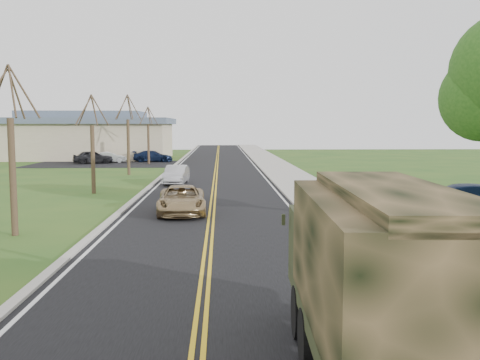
{
  "coord_description": "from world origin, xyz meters",
  "views": [
    {
      "loc": [
        0.41,
        -9.21,
        3.92
      ],
      "look_at": [
        1.17,
        11.72,
        1.8
      ],
      "focal_mm": 40.0,
      "sensor_mm": 36.0,
      "label": 1
    }
  ],
  "objects": [
    {
      "name": "lot_car_silver",
      "position": [
        -11.47,
        48.27,
        0.58
      ],
      "size": [
        3.69,
        1.84,
        1.16
      ],
      "primitive_type": "imported",
      "rotation": [
        0.0,
        0.0,
        1.75
      ],
      "color": "silver",
      "rests_on": "ground"
    },
    {
      "name": "sidewalk_right",
      "position": [
        5.9,
        40.0,
        0.05
      ],
      "size": [
        3.2,
        120.0,
        0.1
      ],
      "primitive_type": "cube",
      "color": "#9E998E",
      "rests_on": "ground"
    },
    {
      "name": "commercial_building",
      "position": [
        -15.98,
        55.97,
        2.69
      ],
      "size": [
        25.5,
        21.5,
        5.65
      ],
      "color": "tan",
      "rests_on": "ground"
    },
    {
      "name": "road",
      "position": [
        0.0,
        40.0,
        0.01
      ],
      "size": [
        8.0,
        120.0,
        0.01
      ],
      "primitive_type": "cube",
      "color": "black",
      "rests_on": "ground"
    },
    {
      "name": "sedan_silver",
      "position": [
        -2.61,
        26.84,
        0.63
      ],
      "size": [
        1.59,
        3.93,
        1.27
      ],
      "primitive_type": "imported",
      "rotation": [
        0.0,
        0.0,
        -0.07
      ],
      "color": "silver",
      "rests_on": "ground"
    },
    {
      "name": "curb_left",
      "position": [
        -4.15,
        40.0,
        0.05
      ],
      "size": [
        0.3,
        120.0,
        0.1
      ],
      "primitive_type": "cube",
      "color": "#9E998E",
      "rests_on": "ground"
    },
    {
      "name": "suv_champagne",
      "position": [
        -1.34,
        14.57,
        0.63
      ],
      "size": [
        2.34,
        4.62,
        1.25
      ],
      "primitive_type": "imported",
      "rotation": [
        0.0,
        0.0,
        0.06
      ],
      "color": "#9D8358",
      "rests_on": "ground"
    },
    {
      "name": "bare_tree_b",
      "position": [
        -7.0,
        22.0,
        2.48
      ],
      "size": [
        1.83,
        2.14,
        5.73
      ],
      "color": "#38281C",
      "rests_on": "ground"
    },
    {
      "name": "bare_tree_d",
      "position": [
        -7.0,
        46.0,
        2.55
      ],
      "size": [
        1.88,
        2.2,
        5.91
      ],
      "color": "#38281C",
      "rests_on": "ground"
    },
    {
      "name": "curb_right",
      "position": [
        4.15,
        40.0,
        0.06
      ],
      "size": [
        0.3,
        120.0,
        0.12
      ],
      "primitive_type": "cube",
      "color": "#9E998E",
      "rests_on": "ground"
    },
    {
      "name": "lot_car_dark",
      "position": [
        -12.91,
        46.89,
        0.69
      ],
      "size": [
        4.36,
        2.91,
        1.38
      ],
      "primitive_type": "imported",
      "rotation": [
        0.0,
        0.0,
        1.92
      ],
      "color": "black",
      "rests_on": "ground"
    },
    {
      "name": "ground",
      "position": [
        0.0,
        0.0,
        0.0
      ],
      "size": [
        160.0,
        160.0,
        0.0
      ],
      "primitive_type": "plane",
      "color": "#264E1A",
      "rests_on": "ground"
    },
    {
      "name": "lot_car_navy",
      "position": [
        -7.0,
        49.51,
        0.62
      ],
      "size": [
        4.31,
        1.86,
        1.24
      ],
      "primitive_type": "imported",
      "rotation": [
        0.0,
        0.0,
        1.54
      ],
      "color": "#0E1A36",
      "rests_on": "ground"
    },
    {
      "name": "bare_tree_c",
      "position": [
        -7.0,
        34.0,
        2.78
      ],
      "size": [
        2.04,
        2.39,
        6.42
      ],
      "color": "#38281C",
      "rests_on": "ground"
    },
    {
      "name": "bare_tree_a",
      "position": [
        -7.0,
        10.0,
        2.63
      ],
      "size": [
        1.93,
        2.26,
        6.08
      ],
      "color": "#38281C",
      "rests_on": "ground"
    },
    {
      "name": "military_truck",
      "position": [
        2.75,
        -1.64,
        1.79
      ],
      "size": [
        2.42,
        6.34,
        3.12
      ],
      "rotation": [
        0.0,
        0.0,
        -0.04
      ],
      "color": "black",
      "rests_on": "ground"
    }
  ]
}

